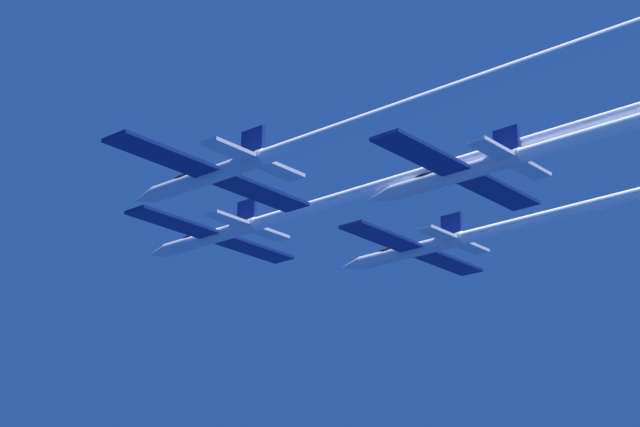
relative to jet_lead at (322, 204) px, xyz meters
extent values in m
cylinder|color=silver|center=(0.00, 14.17, -0.03)|extent=(1.35, 12.27, 1.35)
cone|color=silver|center=(0.00, 21.66, -0.03)|extent=(1.32, 2.70, 1.32)
ellipsoid|color=black|center=(0.00, 16.87, 0.54)|extent=(0.94, 2.45, 0.67)
cube|color=navy|center=(-5.34, 13.56, -0.03)|extent=(9.32, 2.70, 0.29)
cube|color=navy|center=(5.34, 13.56, -0.03)|extent=(9.32, 2.70, 0.29)
cube|color=navy|center=(0.00, 9.27, 1.62)|extent=(0.35, 2.21, 1.96)
cube|color=silver|center=(-2.77, 9.02, -0.03)|extent=(4.20, 1.62, 0.29)
cube|color=silver|center=(2.77, 9.02, -0.03)|extent=(4.20, 1.62, 0.29)
cylinder|color=white|center=(0.00, -11.86, -0.03)|extent=(1.21, 39.80, 1.21)
cylinder|color=silver|center=(-14.10, -0.22, -1.66)|extent=(1.35, 12.27, 1.35)
cone|color=silver|center=(-14.10, 7.26, -1.66)|extent=(1.32, 2.70, 1.32)
ellipsoid|color=black|center=(-14.10, 2.48, -1.09)|extent=(0.94, 2.45, 0.67)
cube|color=navy|center=(-19.43, -0.83, -1.66)|extent=(9.32, 2.70, 0.29)
cube|color=navy|center=(-8.76, -0.83, -1.66)|extent=(9.32, 2.70, 0.29)
cube|color=navy|center=(-14.10, -5.13, 0.00)|extent=(0.35, 2.21, 1.96)
cube|color=silver|center=(-16.87, -5.37, -1.66)|extent=(4.20, 1.62, 0.29)
cube|color=silver|center=(-11.32, -5.37, -1.66)|extent=(4.20, 1.62, 0.29)
cylinder|color=white|center=(-14.10, -26.94, -1.66)|extent=(1.21, 41.17, 1.21)
cylinder|color=silver|center=(13.82, 0.57, -0.87)|extent=(1.35, 12.27, 1.35)
cone|color=silver|center=(13.82, 8.05, -0.87)|extent=(1.32, 2.70, 1.32)
ellipsoid|color=black|center=(13.82, 3.27, -0.30)|extent=(0.94, 2.45, 0.67)
cube|color=navy|center=(8.48, -0.04, -0.87)|extent=(9.32, 2.70, 0.29)
cube|color=navy|center=(19.16, -0.04, -0.87)|extent=(9.32, 2.70, 0.29)
cube|color=navy|center=(13.82, -4.34, 0.79)|extent=(0.35, 2.21, 1.96)
cube|color=silver|center=(11.05, -4.58, -0.87)|extent=(4.20, 1.62, 0.29)
cube|color=silver|center=(16.59, -4.58, -0.87)|extent=(4.20, 1.62, 0.29)
cylinder|color=silver|center=(-0.85, -14.58, -1.28)|extent=(1.35, 12.27, 1.35)
cone|color=silver|center=(-0.85, -7.10, -1.28)|extent=(1.32, 2.70, 1.32)
ellipsoid|color=black|center=(-0.85, -11.88, -0.70)|extent=(0.94, 2.45, 0.67)
cube|color=navy|center=(-6.19, -15.19, -1.28)|extent=(9.32, 2.70, 0.29)
cube|color=navy|center=(4.48, -15.19, -1.28)|extent=(9.32, 2.70, 0.29)
cube|color=navy|center=(-0.85, -19.49, 0.38)|extent=(0.35, 2.21, 1.96)
cube|color=silver|center=(-3.63, -19.73, -1.28)|extent=(4.20, 1.62, 0.29)
cube|color=silver|center=(1.92, -19.73, -1.28)|extent=(4.20, 1.62, 0.29)
camera|label=1|loc=(-71.00, -60.81, -34.35)|focal=63.46mm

